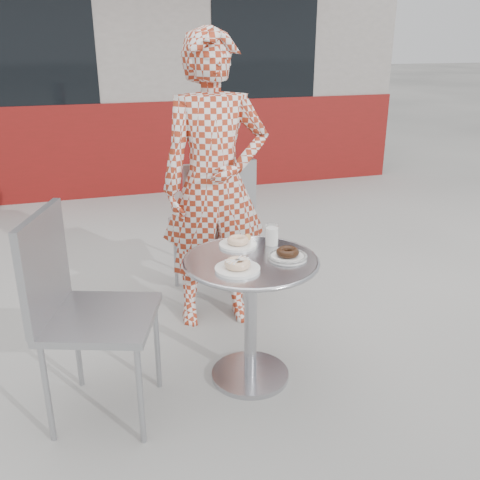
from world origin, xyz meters
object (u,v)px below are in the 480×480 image
object	(u,v)px
plate_near	(237,266)
plate_checker	(288,255)
chair_left	(102,356)
milk_cup	(272,235)
seated_person	(215,185)
bistro_table	(251,290)
chair_far	(212,254)
plate_far	(239,242)

from	to	relation	value
plate_near	plate_checker	xyz separation A→B (m)	(0.27, 0.07, -0.01)
chair_left	milk_cup	distance (m)	1.00
seated_person	chair_left	bearing A→B (deg)	-130.40
bistro_table	milk_cup	world-z (taller)	milk_cup
chair_far	chair_left	size ratio (longest dim) A/B	0.98
chair_far	chair_left	bearing A→B (deg)	49.71
plate_checker	milk_cup	bearing A→B (deg)	93.40
plate_near	seated_person	bearing A→B (deg)	82.66
bistro_table	chair_left	size ratio (longest dim) A/B	0.68
chair_left	plate_checker	bearing A→B (deg)	-69.64
chair_far	plate_near	world-z (taller)	chair_far
chair_far	seated_person	world-z (taller)	seated_person
plate_near	chair_far	bearing A→B (deg)	82.21
plate_far	seated_person	bearing A→B (deg)	89.21
bistro_table	plate_far	xyz separation A→B (m)	(-0.01, 0.18, 0.18)
chair_far	plate_far	size ratio (longest dim) A/B	5.03
bistro_table	chair_left	bearing A→B (deg)	-175.39
chair_left	plate_near	xyz separation A→B (m)	(0.63, -0.05, 0.38)
plate_near	plate_far	bearing A→B (deg)	72.13
chair_far	plate_checker	world-z (taller)	chair_far
chair_far	milk_cup	size ratio (longest dim) A/B	8.79
seated_person	milk_cup	distance (m)	0.56
chair_far	seated_person	xyz separation A→B (m)	(-0.05, -0.31, 0.56)
plate_near	milk_cup	distance (m)	0.36
plate_checker	bistro_table	bearing A→B (deg)	167.84
plate_far	plate_near	distance (m)	0.30
chair_left	milk_cup	xyz separation A→B (m)	(0.89, 0.21, 0.41)
chair_far	plate_checker	xyz separation A→B (m)	(0.12, -1.02, 0.38)
bistro_table	chair_left	xyz separation A→B (m)	(-0.73, -0.06, -0.20)
chair_far	seated_person	distance (m)	0.64
bistro_table	plate_near	bearing A→B (deg)	-133.52
chair_left	seated_person	distance (m)	1.17
chair_left	chair_far	bearing A→B (deg)	-17.68
bistro_table	chair_left	distance (m)	0.76
bistro_table	plate_near	size ratio (longest dim) A/B	3.21
chair_left	seated_person	world-z (taller)	seated_person
bistro_table	plate_near	xyz separation A→B (m)	(-0.10, -0.10, 0.18)
seated_person	plate_near	xyz separation A→B (m)	(-0.10, -0.77, -0.17)
chair_left	bistro_table	bearing A→B (deg)	-66.42
milk_cup	chair_far	bearing A→B (deg)	97.45
bistro_table	milk_cup	distance (m)	0.30
chair_far	plate_checker	size ratio (longest dim) A/B	5.02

